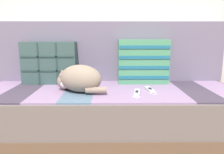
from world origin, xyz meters
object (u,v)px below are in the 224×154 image
game_remote_near (150,90)px  game_remote_far (137,93)px  throw_pillow_striped (143,62)px  sleeping_cat (78,79)px  couch (109,113)px  throw_pillow_quilted (50,63)px

game_remote_near → game_remote_far: 0.13m
throw_pillow_striped → game_remote_near: (0.01, -0.27, -0.17)m
sleeping_cat → game_remote_near: size_ratio=1.95×
couch → game_remote_near: bearing=-17.0°
couch → game_remote_near: 0.37m
throw_pillow_quilted → game_remote_far: bearing=-27.7°
couch → sleeping_cat: 0.37m
game_remote_far → sleeping_cat: bearing=169.3°
couch → throw_pillow_quilted: 0.64m
throw_pillow_quilted → game_remote_far: 0.78m
throw_pillow_quilted → game_remote_far: throw_pillow_quilted is taller
couch → sleeping_cat: (-0.21, -0.10, 0.29)m
sleeping_cat → game_remote_near: 0.51m
couch → game_remote_far: size_ratio=10.21×
couch → game_remote_near: size_ratio=10.41×
game_remote_near → couch: bearing=163.0°
throw_pillow_quilted → throw_pillow_striped: size_ratio=1.07×
couch → game_remote_near: game_remote_near is taller
couch → game_remote_near: (0.29, -0.09, 0.20)m
throw_pillow_quilted → game_remote_far: size_ratio=2.23×
game_remote_far → couch: bearing=137.7°
couch → throw_pillow_quilted: (-0.49, 0.18, 0.37)m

